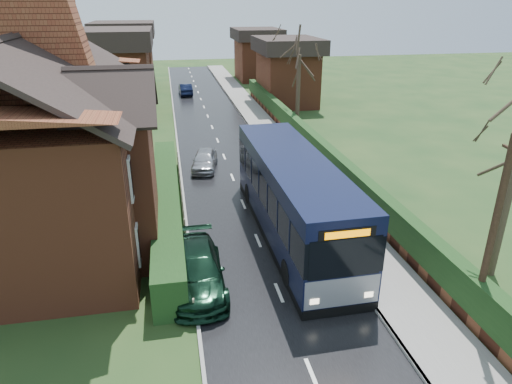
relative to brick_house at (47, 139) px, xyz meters
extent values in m
plane|color=#364B20|center=(8.73, -4.78, -4.38)|extent=(140.00, 140.00, 0.00)
cube|color=black|center=(8.73, 5.22, -4.37)|extent=(6.00, 100.00, 0.02)
cube|color=slate|center=(12.98, 5.22, -4.31)|extent=(2.50, 100.00, 0.14)
cube|color=gray|center=(11.78, 5.22, -4.31)|extent=(0.12, 100.00, 0.14)
cube|color=gray|center=(5.68, 5.22, -4.33)|extent=(0.12, 100.00, 0.10)
cube|color=black|center=(4.83, 0.22, -3.58)|extent=(1.20, 16.00, 1.60)
cube|color=brown|center=(14.53, 5.22, -4.08)|extent=(0.30, 50.00, 0.60)
cube|color=black|center=(14.53, 5.22, -3.18)|extent=(0.60, 50.00, 1.20)
cube|color=brown|center=(-0.27, 0.22, -1.38)|extent=(8.00, 14.00, 6.00)
cube|color=brown|center=(3.23, -2.78, -1.38)|extent=(2.50, 4.00, 6.00)
cube|color=brown|center=(0.73, 4.22, 4.82)|extent=(0.90, 1.40, 2.20)
cube|color=silver|center=(3.78, -4.78, -2.78)|extent=(0.08, 1.20, 1.60)
cube|color=black|center=(3.81, -4.78, -2.78)|extent=(0.03, 0.95, 1.35)
cube|color=silver|center=(3.78, -4.78, -0.18)|extent=(0.08, 1.20, 1.60)
cube|color=black|center=(3.81, -4.78, -0.18)|extent=(0.03, 0.95, 1.35)
cube|color=silver|center=(3.78, -0.78, -2.78)|extent=(0.08, 1.20, 1.60)
cube|color=black|center=(3.81, -0.78, -2.78)|extent=(0.03, 0.95, 1.35)
cube|color=silver|center=(3.78, -0.78, -0.18)|extent=(0.08, 1.20, 1.60)
cube|color=black|center=(3.81, -0.78, -0.18)|extent=(0.03, 0.95, 1.35)
cube|color=silver|center=(3.78, 3.22, -2.78)|extent=(0.08, 1.20, 1.60)
cube|color=black|center=(3.81, 3.22, -2.78)|extent=(0.03, 0.95, 1.35)
cube|color=silver|center=(3.78, 3.22, -0.18)|extent=(0.08, 1.20, 1.60)
cube|color=black|center=(3.81, 3.22, -0.18)|extent=(0.03, 0.95, 1.35)
cube|color=silver|center=(3.78, 5.72, -2.78)|extent=(0.08, 1.20, 1.60)
cube|color=black|center=(3.81, 5.72, -2.78)|extent=(0.03, 0.95, 1.35)
cube|color=silver|center=(3.78, 5.72, -0.18)|extent=(0.08, 1.20, 1.60)
cube|color=black|center=(3.81, 5.72, -0.18)|extent=(0.03, 0.95, 1.35)
cube|color=black|center=(10.39, -2.45, -3.37)|extent=(2.89, 12.08, 1.25)
cube|color=black|center=(10.39, -2.45, -2.09)|extent=(2.91, 12.08, 1.31)
cube|color=black|center=(10.39, -2.45, -1.07)|extent=(2.89, 12.08, 0.72)
cube|color=black|center=(10.39, -2.45, -4.18)|extent=(2.89, 12.08, 0.38)
cube|color=gray|center=(10.46, -8.42, -3.39)|extent=(2.63, 0.15, 1.09)
cube|color=black|center=(10.46, -8.45, -2.08)|extent=(2.46, 0.11, 1.42)
cube|color=black|center=(10.46, -8.45, -1.20)|extent=(1.92, 0.10, 0.38)
cube|color=#FF8C00|center=(10.46, -8.49, -1.20)|extent=(1.51, 0.06, 0.24)
cube|color=black|center=(10.46, -8.43, -4.13)|extent=(2.68, 0.17, 0.33)
cube|color=#FFF2CC|center=(9.51, -8.49, -3.61)|extent=(0.31, 0.05, 0.20)
cube|color=#FFF2CC|center=(11.42, -8.47, -3.61)|extent=(0.31, 0.05, 0.20)
cylinder|color=black|center=(9.20, -6.32, -3.85)|extent=(0.32, 1.05, 1.05)
cylinder|color=black|center=(11.67, -6.29, -3.85)|extent=(0.32, 1.05, 1.05)
cylinder|color=black|center=(9.10, 1.39, -3.85)|extent=(0.32, 1.05, 1.05)
cylinder|color=black|center=(11.57, 1.42, -3.85)|extent=(0.32, 1.05, 1.05)
imported|color=#B5B4B9|center=(7.23, 7.05, -3.76)|extent=(2.11, 3.80, 1.22)
imported|color=black|center=(5.83, -5.78, -3.67)|extent=(2.02, 4.87, 1.41)
imported|color=black|center=(7.25, 31.99, -3.75)|extent=(1.51, 3.87, 1.26)
cylinder|color=slate|center=(11.93, -5.69, -3.09)|extent=(0.07, 0.07, 2.57)
cube|color=white|center=(11.93, -5.69, -1.99)|extent=(0.13, 0.39, 0.29)
cube|color=white|center=(11.93, -5.69, -2.35)|extent=(0.11, 0.35, 0.26)
cylinder|color=black|center=(14.53, -9.78, -1.10)|extent=(0.22, 0.22, 6.56)
cube|color=black|center=(14.53, -9.78, 1.71)|extent=(0.17, 0.85, 0.07)
cylinder|color=#3B2E22|center=(17.18, -7.09, -1.14)|extent=(0.31, 0.31, 6.47)
cylinder|color=#34271E|center=(15.37, 14.57, -1.34)|extent=(0.33, 0.33, 6.08)
cylinder|color=#352B1F|center=(-4.32, 9.49, -1.17)|extent=(0.29, 0.29, 6.40)
camera|label=1|loc=(5.26, -20.31, 5.55)|focal=32.00mm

